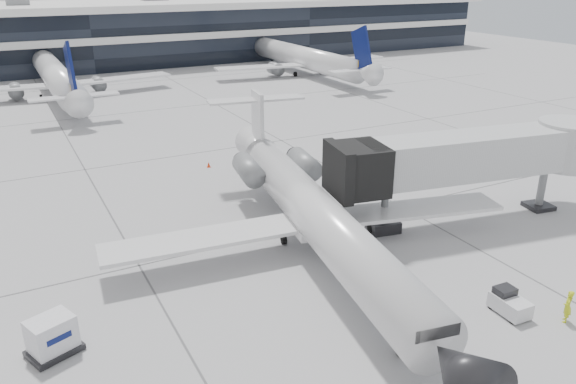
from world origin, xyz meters
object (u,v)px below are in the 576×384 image
ramp_worker (568,306)px  cargo_uld (52,337)px  jet_bridge (483,155)px  regional_jet (314,212)px  baggage_tug (509,303)px

ramp_worker → cargo_uld: bearing=-58.1°
jet_bridge → cargo_uld: size_ratio=7.51×
regional_jet → cargo_uld: bearing=-158.1°
ramp_worker → regional_jet: bearing=-96.6°
cargo_uld → regional_jet: bearing=-8.9°
regional_jet → baggage_tug: regional_jet is taller
regional_jet → ramp_worker: regional_jet is taller
ramp_worker → jet_bridge: bearing=-151.3°
regional_jet → baggage_tug: size_ratio=15.64×
ramp_worker → baggage_tug: size_ratio=0.84×
regional_jet → cargo_uld: regional_jet is taller
cargo_uld → ramp_worker: bearing=-43.1°
jet_bridge → baggage_tug: (-7.49, -9.88, -4.22)m
jet_bridge → cargo_uld: bearing=-165.7°
ramp_worker → baggage_tug: bearing=-80.0°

